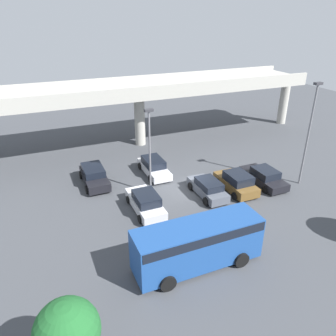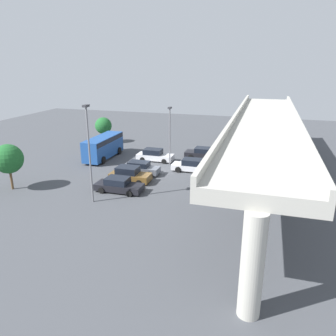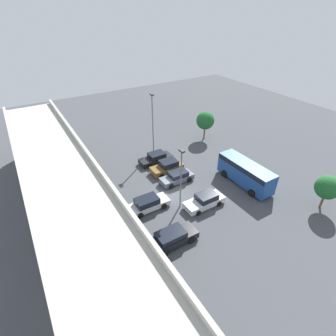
# 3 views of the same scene
# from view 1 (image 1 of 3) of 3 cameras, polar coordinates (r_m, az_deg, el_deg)

# --- Properties ---
(ground_plane) EXTENTS (88.48, 88.48, 0.00)m
(ground_plane) POSITION_cam_1_polar(r_m,az_deg,el_deg) (28.44, 3.20, -4.10)
(ground_plane) COLOR #424449
(highway_overpass) EXTENTS (42.47, 6.46, 7.31)m
(highway_overpass) POSITION_cam_1_polar(r_m,az_deg,el_deg) (36.93, -5.14, 12.95)
(highway_overpass) COLOR #ADAAA0
(highway_overpass) RESTS_ON ground_plane
(parked_car_0) EXTENTS (2.16, 4.80, 1.53)m
(parked_car_0) POSITION_cam_1_polar(r_m,az_deg,el_deg) (30.13, -12.75, -1.33)
(parked_car_0) COLOR black
(parked_car_0) RESTS_ON ground_plane
(parked_car_1) EXTENTS (2.10, 4.79, 1.57)m
(parked_car_1) POSITION_cam_1_polar(r_m,az_deg,el_deg) (25.53, -3.92, -5.98)
(parked_car_1) COLOR silver
(parked_car_1) RESTS_ON ground_plane
(parked_car_2) EXTENTS (2.07, 4.76, 1.52)m
(parked_car_2) POSITION_cam_1_polar(r_m,az_deg,el_deg) (31.17, -2.48, 0.22)
(parked_car_2) COLOR silver
(parked_car_2) RESTS_ON ground_plane
(parked_car_3) EXTENTS (1.98, 4.42, 1.48)m
(parked_car_3) POSITION_cam_1_polar(r_m,az_deg,el_deg) (27.67, 6.94, -3.48)
(parked_car_3) COLOR #515660
(parked_car_3) RESTS_ON ground_plane
(parked_car_4) EXTENTS (2.20, 4.44, 1.68)m
(parked_car_4) POSITION_cam_1_polar(r_m,az_deg,el_deg) (28.84, 11.82, -2.44)
(parked_car_4) COLOR brown
(parked_car_4) RESTS_ON ground_plane
(parked_car_5) EXTENTS (2.15, 4.84, 1.46)m
(parked_car_5) POSITION_cam_1_polar(r_m,az_deg,el_deg) (30.62, 16.34, -1.47)
(parked_car_5) COLOR black
(parked_car_5) RESTS_ON ground_plane
(shuttle_bus) EXTENTS (7.82, 2.59, 2.96)m
(shuttle_bus) POSITION_cam_1_polar(r_m,az_deg,el_deg) (19.93, 5.21, -12.66)
(shuttle_bus) COLOR #1E478C
(shuttle_bus) RESTS_ON ground_plane
(lamp_post_near_aisle) EXTENTS (0.70, 0.35, 9.03)m
(lamp_post_near_aisle) POSITION_cam_1_polar(r_m,az_deg,el_deg) (30.10, 23.43, 6.37)
(lamp_post_near_aisle) COLOR slate
(lamp_post_near_aisle) RESTS_ON ground_plane
(lamp_post_mid_lot) EXTENTS (0.70, 0.35, 7.34)m
(lamp_post_mid_lot) POSITION_cam_1_polar(r_m,az_deg,el_deg) (26.40, -3.22, 3.95)
(lamp_post_mid_lot) COLOR slate
(lamp_post_mid_lot) RESTS_ON ground_plane
(tree_front_left) EXTENTS (2.64, 2.64, 4.12)m
(tree_front_left) POSITION_cam_1_polar(r_m,az_deg,el_deg) (14.81, -17.15, -25.51)
(tree_front_left) COLOR brown
(tree_front_left) RESTS_ON ground_plane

